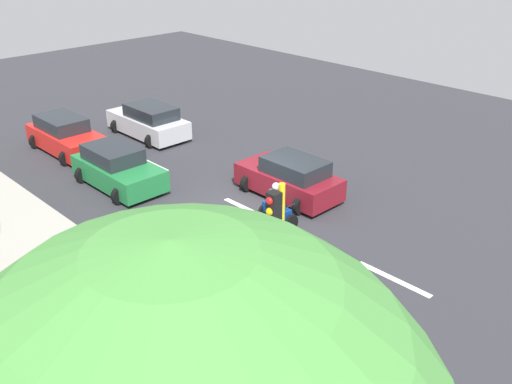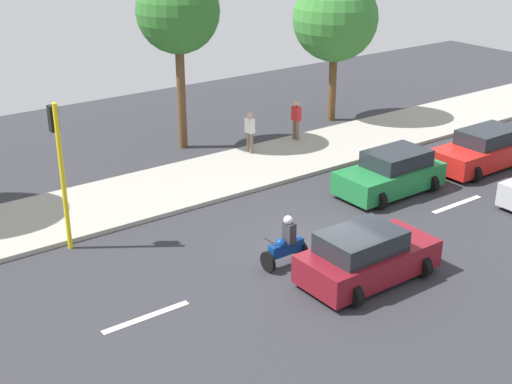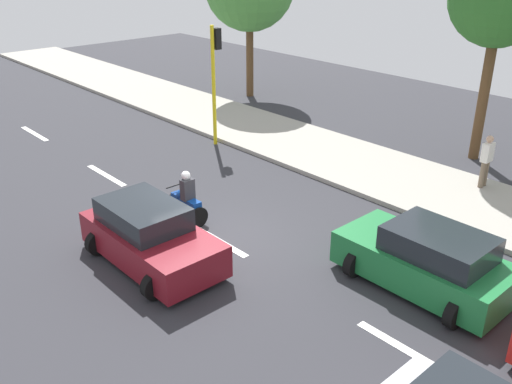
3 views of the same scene
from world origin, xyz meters
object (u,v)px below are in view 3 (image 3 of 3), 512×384
car_green (426,260)px  traffic_light_corner (215,69)px  car_maroon (150,236)px  motorcycle (186,200)px  pedestrian_near_signal (486,160)px

car_green → traffic_light_corner: (2.70, 10.96, 2.22)m
car_maroon → motorcycle: 2.33m
pedestrian_near_signal → car_maroon: bearing=161.6°
car_maroon → car_green: size_ratio=1.00×
car_maroon → motorcycle: motorcycle is taller
car_maroon → motorcycle: size_ratio=2.58×
car_maroon → traffic_light_corner: bearing=40.8°
car_green → traffic_light_corner: size_ratio=0.88×
traffic_light_corner → pedestrian_near_signal: bearing=-69.7°
car_green → pedestrian_near_signal: size_ratio=2.34×
motorcycle → pedestrian_near_signal: bearing=-29.5°
traffic_light_corner → car_green: bearing=-103.8°
motorcycle → pedestrian_near_signal: (8.16, -4.63, 0.42)m
pedestrian_near_signal → car_green: bearing=-163.8°
car_green → motorcycle: motorcycle is taller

